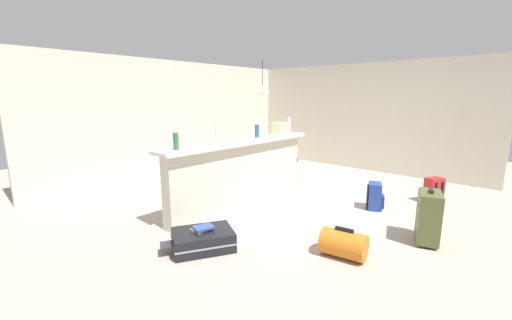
% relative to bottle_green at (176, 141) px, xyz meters
% --- Properties ---
extents(ground_plane, '(13.00, 13.00, 0.05)m').
position_rel_bottle_green_xyz_m(ground_plane, '(1.99, -0.41, -1.20)').
color(ground_plane, '#ADA393').
extents(wall_back, '(6.60, 0.10, 2.50)m').
position_rel_bottle_green_xyz_m(wall_back, '(1.99, 2.64, 0.07)').
color(wall_back, beige).
rests_on(wall_back, ground_plane).
extents(wall_right, '(0.10, 6.00, 2.50)m').
position_rel_bottle_green_xyz_m(wall_right, '(5.04, -0.11, 0.07)').
color(wall_right, beige).
rests_on(wall_right, ground_plane).
extents(partition_half_wall, '(2.80, 0.20, 1.01)m').
position_rel_bottle_green_xyz_m(partition_half_wall, '(1.20, -0.01, -0.67)').
color(partition_half_wall, beige).
rests_on(partition_half_wall, ground_plane).
extents(bar_countertop, '(2.96, 0.40, 0.05)m').
position_rel_bottle_green_xyz_m(bar_countertop, '(1.20, -0.01, -0.14)').
color(bar_countertop, white).
rests_on(bar_countertop, partition_half_wall).
extents(bottle_green, '(0.07, 0.07, 0.22)m').
position_rel_bottle_green_xyz_m(bottle_green, '(0.00, 0.00, 0.00)').
color(bottle_green, '#2D6B38').
rests_on(bottle_green, bar_countertop).
extents(bottle_white, '(0.07, 0.07, 0.27)m').
position_rel_bottle_green_xyz_m(bottle_white, '(0.76, 0.06, 0.02)').
color(bottle_white, silver).
rests_on(bottle_white, bar_countertop).
extents(bottle_blue, '(0.07, 0.07, 0.22)m').
position_rel_bottle_green_xyz_m(bottle_blue, '(1.63, 0.05, -0.00)').
color(bottle_blue, '#284C89').
rests_on(bottle_blue, bar_countertop).
extents(bottle_clear, '(0.06, 0.06, 0.29)m').
position_rel_bottle_green_xyz_m(bottle_clear, '(2.48, 0.02, 0.04)').
color(bottle_clear, silver).
rests_on(bottle_clear, bar_countertop).
extents(grocery_bag, '(0.26, 0.18, 0.22)m').
position_rel_bottle_green_xyz_m(grocery_bag, '(2.14, -0.04, -0.00)').
color(grocery_bag, beige).
rests_on(grocery_bag, bar_countertop).
extents(dining_table, '(1.10, 0.80, 0.74)m').
position_rel_bottle_green_xyz_m(dining_table, '(3.00, 1.02, -0.53)').
color(dining_table, brown).
rests_on(dining_table, ground_plane).
extents(dining_chair_near_partition, '(0.43, 0.43, 0.93)m').
position_rel_bottle_green_xyz_m(dining_chair_near_partition, '(2.94, 0.51, -0.66)').
color(dining_chair_near_partition, black).
rests_on(dining_chair_near_partition, ground_plane).
extents(pendant_lamp, '(0.34, 0.34, 0.71)m').
position_rel_bottle_green_xyz_m(pendant_lamp, '(2.98, 1.10, 0.72)').
color(pendant_lamp, black).
extents(suitcase_flat_black, '(0.89, 0.76, 0.22)m').
position_rel_bottle_green_xyz_m(suitcase_flat_black, '(-0.19, -0.72, -1.07)').
color(suitcase_flat_black, black).
rests_on(suitcase_flat_black, ground_plane).
extents(duffel_bag_orange, '(0.37, 0.52, 0.34)m').
position_rel_bottle_green_xyz_m(duffel_bag_orange, '(0.72, -2.03, -1.02)').
color(duffel_bag_orange, orange).
rests_on(duffel_bag_orange, ground_plane).
extents(backpack_blue, '(0.33, 0.31, 0.42)m').
position_rel_bottle_green_xyz_m(backpack_blue, '(2.46, -1.69, -0.97)').
color(backpack_blue, '#233D93').
rests_on(backpack_blue, ground_plane).
extents(backpack_red, '(0.33, 0.32, 0.42)m').
position_rel_bottle_green_xyz_m(backpack_red, '(3.44, -2.28, -0.97)').
color(backpack_red, red).
rests_on(backpack_red, ground_plane).
extents(suitcase_upright_olive, '(0.49, 0.37, 0.67)m').
position_rel_bottle_green_xyz_m(suitcase_upright_olive, '(1.73, -2.61, -0.85)').
color(suitcase_upright_olive, '#51562D').
rests_on(suitcase_upright_olive, ground_plane).
extents(book_stack, '(0.25, 0.22, 0.05)m').
position_rel_bottle_green_xyz_m(book_stack, '(-0.17, -0.71, -0.93)').
color(book_stack, tan).
rests_on(book_stack, suitcase_flat_black).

